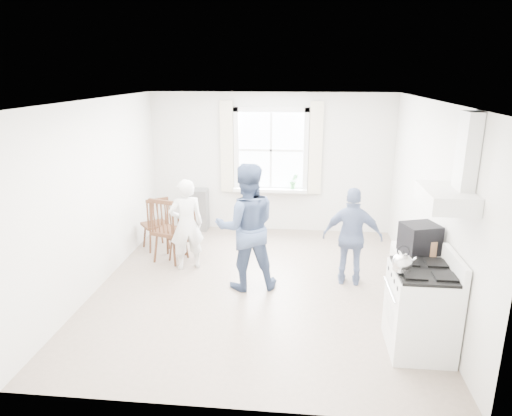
{
  "coord_description": "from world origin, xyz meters",
  "views": [
    {
      "loc": [
        0.58,
        -5.91,
        2.95
      ],
      "look_at": [
        -0.05,
        0.2,
        1.11
      ],
      "focal_mm": 32.0,
      "sensor_mm": 36.0,
      "label": 1
    }
  ],
  "objects_px": {
    "person_left": "(187,225)",
    "person_right": "(352,237)",
    "gas_stove": "(421,309)",
    "stereo_stack": "(420,238)",
    "windsor_chair_c": "(185,231)",
    "low_cabinet": "(413,284)",
    "person_mid": "(246,227)",
    "windsor_chair_b": "(165,224)",
    "windsor_chair_a": "(157,218)"
  },
  "relations": [
    {
      "from": "gas_stove",
      "to": "windsor_chair_b",
      "type": "bearing_deg",
      "value": 149.37
    },
    {
      "from": "gas_stove",
      "to": "person_right",
      "type": "xyz_separation_m",
      "value": [
        -0.59,
        1.58,
        0.23
      ]
    },
    {
      "from": "gas_stove",
      "to": "low_cabinet",
      "type": "distance_m",
      "value": 0.7
    },
    {
      "from": "low_cabinet",
      "to": "stereo_stack",
      "type": "height_order",
      "value": "stereo_stack"
    },
    {
      "from": "stereo_stack",
      "to": "windsor_chair_a",
      "type": "height_order",
      "value": "stereo_stack"
    },
    {
      "from": "low_cabinet",
      "to": "person_right",
      "type": "bearing_deg",
      "value": 126.81
    },
    {
      "from": "windsor_chair_b",
      "to": "person_mid",
      "type": "xyz_separation_m",
      "value": [
        1.37,
        -0.71,
        0.23
      ]
    },
    {
      "from": "stereo_stack",
      "to": "windsor_chair_a",
      "type": "distance_m",
      "value": 4.31
    },
    {
      "from": "windsor_chair_b",
      "to": "person_left",
      "type": "height_order",
      "value": "person_left"
    },
    {
      "from": "windsor_chair_a",
      "to": "stereo_stack",
      "type": "bearing_deg",
      "value": -26.87
    },
    {
      "from": "windsor_chair_a",
      "to": "windsor_chair_c",
      "type": "distance_m",
      "value": 0.77
    },
    {
      "from": "windsor_chair_a",
      "to": "windsor_chair_c",
      "type": "bearing_deg",
      "value": -37.55
    },
    {
      "from": "stereo_stack",
      "to": "gas_stove",
      "type": "bearing_deg",
      "value": -96.42
    },
    {
      "from": "stereo_stack",
      "to": "windsor_chair_a",
      "type": "xyz_separation_m",
      "value": [
        -3.82,
        1.93,
        -0.5
      ]
    },
    {
      "from": "stereo_stack",
      "to": "person_right",
      "type": "distance_m",
      "value": 1.22
    },
    {
      "from": "stereo_stack",
      "to": "person_mid",
      "type": "distance_m",
      "value": 2.26
    },
    {
      "from": "windsor_chair_b",
      "to": "person_right",
      "type": "distance_m",
      "value": 2.89
    },
    {
      "from": "windsor_chair_b",
      "to": "person_right",
      "type": "bearing_deg",
      "value": -9.04
    },
    {
      "from": "low_cabinet",
      "to": "stereo_stack",
      "type": "xyz_separation_m",
      "value": [
        0.0,
        -0.08,
        0.62
      ]
    },
    {
      "from": "stereo_stack",
      "to": "windsor_chair_c",
      "type": "height_order",
      "value": "stereo_stack"
    },
    {
      "from": "low_cabinet",
      "to": "windsor_chair_b",
      "type": "distance_m",
      "value": 3.76
    },
    {
      "from": "gas_stove",
      "to": "windsor_chair_b",
      "type": "xyz_separation_m",
      "value": [
        -3.44,
        2.04,
        0.18
      ]
    },
    {
      "from": "gas_stove",
      "to": "windsor_chair_c",
      "type": "height_order",
      "value": "gas_stove"
    },
    {
      "from": "low_cabinet",
      "to": "windsor_chair_c",
      "type": "bearing_deg",
      "value": 156.62
    },
    {
      "from": "stereo_stack",
      "to": "windsor_chair_a",
      "type": "relative_size",
      "value": 0.51
    },
    {
      "from": "low_cabinet",
      "to": "windsor_chair_a",
      "type": "height_order",
      "value": "windsor_chair_a"
    },
    {
      "from": "windsor_chair_c",
      "to": "stereo_stack",
      "type": "bearing_deg",
      "value": -24.57
    },
    {
      "from": "gas_stove",
      "to": "windsor_chair_a",
      "type": "xyz_separation_m",
      "value": [
        -3.75,
        2.55,
        0.09
      ]
    },
    {
      "from": "gas_stove",
      "to": "low_cabinet",
      "type": "height_order",
      "value": "gas_stove"
    },
    {
      "from": "stereo_stack",
      "to": "person_right",
      "type": "height_order",
      "value": "person_right"
    },
    {
      "from": "low_cabinet",
      "to": "person_mid",
      "type": "relative_size",
      "value": 0.5
    },
    {
      "from": "windsor_chair_c",
      "to": "person_mid",
      "type": "bearing_deg",
      "value": -35.19
    },
    {
      "from": "person_left",
      "to": "gas_stove",
      "type": "bearing_deg",
      "value": 125.0
    },
    {
      "from": "person_left",
      "to": "windsor_chair_a",
      "type": "bearing_deg",
      "value": -68.14
    },
    {
      "from": "low_cabinet",
      "to": "windsor_chair_a",
      "type": "distance_m",
      "value": 4.25
    },
    {
      "from": "low_cabinet",
      "to": "person_right",
      "type": "height_order",
      "value": "person_right"
    },
    {
      "from": "person_left",
      "to": "person_right",
      "type": "bearing_deg",
      "value": 149.83
    },
    {
      "from": "person_right",
      "to": "person_mid",
      "type": "bearing_deg",
      "value": 15.97
    },
    {
      "from": "stereo_stack",
      "to": "person_mid",
      "type": "relative_size",
      "value": 0.27
    },
    {
      "from": "gas_stove",
      "to": "person_right",
      "type": "distance_m",
      "value": 1.71
    },
    {
      "from": "gas_stove",
      "to": "person_right",
      "type": "bearing_deg",
      "value": 110.5
    },
    {
      "from": "windsor_chair_b",
      "to": "person_right",
      "type": "height_order",
      "value": "person_right"
    },
    {
      "from": "stereo_stack",
      "to": "person_left",
      "type": "bearing_deg",
      "value": 158.18
    },
    {
      "from": "windsor_chair_b",
      "to": "person_right",
      "type": "relative_size",
      "value": 0.76
    },
    {
      "from": "gas_stove",
      "to": "windsor_chair_c",
      "type": "relative_size",
      "value": 1.3
    },
    {
      "from": "gas_stove",
      "to": "person_right",
      "type": "height_order",
      "value": "person_right"
    },
    {
      "from": "windsor_chair_a",
      "to": "person_left",
      "type": "relative_size",
      "value": 0.66
    },
    {
      "from": "gas_stove",
      "to": "windsor_chair_c",
      "type": "bearing_deg",
      "value": 146.38
    },
    {
      "from": "windsor_chair_a",
      "to": "person_right",
      "type": "distance_m",
      "value": 3.3
    },
    {
      "from": "person_right",
      "to": "low_cabinet",
      "type": "bearing_deg",
      "value": 133.05
    }
  ]
}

